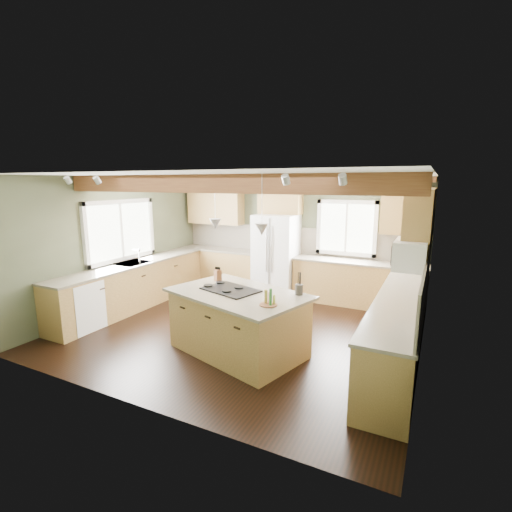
% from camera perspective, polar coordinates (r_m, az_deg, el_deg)
% --- Properties ---
extents(floor, '(5.60, 5.60, 0.00)m').
position_cam_1_polar(floor, '(6.53, -2.05, -11.16)').
color(floor, black).
rests_on(floor, ground).
extents(ceiling, '(5.60, 5.60, 0.00)m').
position_cam_1_polar(ceiling, '(6.03, -2.23, 12.31)').
color(ceiling, silver).
rests_on(ceiling, wall_back).
extents(wall_back, '(5.60, 0.00, 5.60)m').
position_cam_1_polar(wall_back, '(8.40, 6.04, 3.07)').
color(wall_back, '#3E4531').
rests_on(wall_back, ground).
extents(wall_left, '(0.00, 5.00, 5.00)m').
position_cam_1_polar(wall_left, '(7.86, -20.39, 1.86)').
color(wall_left, '#3E4531').
rests_on(wall_left, ground).
extents(wall_right, '(0.00, 5.00, 5.00)m').
position_cam_1_polar(wall_right, '(5.43, 24.84, -2.46)').
color(wall_right, '#3E4531').
rests_on(wall_right, ground).
extents(ceiling_beam, '(5.55, 0.26, 0.26)m').
position_cam_1_polar(ceiling_beam, '(5.36, -6.29, 10.99)').
color(ceiling_beam, '#5C2C1A').
rests_on(ceiling_beam, ceiling).
extents(soffit_trim, '(5.55, 0.20, 0.10)m').
position_cam_1_polar(soffit_trim, '(8.22, 5.97, 11.57)').
color(soffit_trim, '#5C2C1A').
rests_on(soffit_trim, ceiling).
extents(backsplash_back, '(5.58, 0.03, 0.58)m').
position_cam_1_polar(backsplash_back, '(8.40, 5.99, 2.45)').
color(backsplash_back, brown).
rests_on(backsplash_back, wall_back).
extents(backsplash_right, '(0.03, 3.70, 0.58)m').
position_cam_1_polar(backsplash_right, '(5.50, 24.63, -3.24)').
color(backsplash_right, brown).
rests_on(backsplash_right, wall_right).
extents(base_cab_back_left, '(2.02, 0.60, 0.88)m').
position_cam_1_polar(base_cab_back_left, '(9.07, -5.41, -1.83)').
color(base_cab_back_left, brown).
rests_on(base_cab_back_left, floor).
extents(counter_back_left, '(2.06, 0.64, 0.04)m').
position_cam_1_polar(counter_back_left, '(8.98, -5.46, 1.03)').
color(counter_back_left, '#4D4438').
rests_on(counter_back_left, base_cab_back_left).
extents(base_cab_back_right, '(2.62, 0.60, 0.88)m').
position_cam_1_polar(base_cab_back_right, '(7.90, 15.34, -4.18)').
color(base_cab_back_right, brown).
rests_on(base_cab_back_right, floor).
extents(counter_back_right, '(2.66, 0.64, 0.04)m').
position_cam_1_polar(counter_back_right, '(7.79, 15.52, -0.92)').
color(counter_back_right, '#4D4438').
rests_on(counter_back_right, base_cab_back_right).
extents(base_cab_left, '(0.60, 3.70, 0.88)m').
position_cam_1_polar(base_cab_left, '(7.86, -18.18, -4.42)').
color(base_cab_left, brown).
rests_on(base_cab_left, floor).
extents(counter_left, '(0.64, 3.74, 0.04)m').
position_cam_1_polar(counter_left, '(7.75, -18.39, -1.14)').
color(counter_left, '#4D4438').
rests_on(counter_left, base_cab_left).
extents(base_cab_right, '(0.60, 3.70, 0.88)m').
position_cam_1_polar(base_cab_right, '(5.74, 21.11, -10.45)').
color(base_cab_right, brown).
rests_on(base_cab_right, floor).
extents(counter_right, '(0.64, 3.74, 0.04)m').
position_cam_1_polar(counter_right, '(5.59, 21.44, -6.06)').
color(counter_right, '#4D4438').
rests_on(counter_right, base_cab_right).
extents(upper_cab_back_left, '(1.40, 0.35, 0.90)m').
position_cam_1_polar(upper_cab_back_left, '(9.06, -6.25, 7.80)').
color(upper_cab_back_left, brown).
rests_on(upper_cab_back_left, wall_back).
extents(upper_cab_over_fridge, '(0.96, 0.35, 0.70)m').
position_cam_1_polar(upper_cab_over_fridge, '(8.27, 3.76, 8.90)').
color(upper_cab_over_fridge, brown).
rests_on(upper_cab_over_fridge, wall_back).
extents(upper_cab_right, '(0.35, 2.20, 0.90)m').
position_cam_1_polar(upper_cab_right, '(6.23, 24.01, 5.33)').
color(upper_cab_right, brown).
rests_on(upper_cab_right, wall_right).
extents(upper_cab_back_corner, '(0.90, 0.35, 0.90)m').
position_cam_1_polar(upper_cab_back_corner, '(7.66, 22.10, 6.42)').
color(upper_cab_back_corner, brown).
rests_on(upper_cab_back_corner, wall_back).
extents(window_left, '(0.04, 1.60, 1.05)m').
position_cam_1_polar(window_left, '(7.85, -20.15, 3.71)').
color(window_left, white).
rests_on(window_left, wall_left).
extents(window_back, '(1.10, 0.04, 1.00)m').
position_cam_1_polar(window_back, '(8.02, 13.76, 4.23)').
color(window_back, white).
rests_on(window_back, wall_back).
extents(sink, '(0.50, 0.65, 0.03)m').
position_cam_1_polar(sink, '(7.75, -18.39, -1.10)').
color(sink, '#262628').
rests_on(sink, counter_left).
extents(faucet, '(0.02, 0.02, 0.28)m').
position_cam_1_polar(faucet, '(7.60, -17.50, -0.17)').
color(faucet, '#B2B2B7').
rests_on(faucet, sink).
extents(dishwasher, '(0.60, 0.60, 0.84)m').
position_cam_1_polar(dishwasher, '(7.04, -25.57, -6.89)').
color(dishwasher, white).
rests_on(dishwasher, floor).
extents(oven, '(0.60, 0.72, 0.84)m').
position_cam_1_polar(oven, '(4.56, 19.29, -16.28)').
color(oven, white).
rests_on(oven, floor).
extents(microwave, '(0.40, 0.70, 0.38)m').
position_cam_1_polar(microwave, '(5.34, 22.69, 0.25)').
color(microwave, white).
rests_on(microwave, wall_right).
extents(pendant_left, '(0.18, 0.18, 0.16)m').
position_cam_1_polar(pendant_left, '(5.55, -6.27, 4.90)').
color(pendant_left, '#B2B2B7').
rests_on(pendant_left, ceiling).
extents(pendant_right, '(0.18, 0.18, 0.16)m').
position_cam_1_polar(pendant_right, '(4.90, 0.90, 4.11)').
color(pendant_right, '#B2B2B7').
rests_on(pendant_right, ceiling).
extents(refrigerator, '(0.90, 0.74, 1.80)m').
position_cam_1_polar(refrigerator, '(8.23, 3.10, 0.12)').
color(refrigerator, white).
rests_on(refrigerator, floor).
extents(island, '(2.10, 1.61, 0.88)m').
position_cam_1_polar(island, '(5.57, -2.76, -10.34)').
color(island, brown).
rests_on(island, floor).
extents(island_top, '(2.25, 1.76, 0.04)m').
position_cam_1_polar(island_top, '(5.42, -2.81, -5.81)').
color(island_top, '#4D4438').
rests_on(island_top, island).
extents(cooktop, '(0.92, 0.74, 0.02)m').
position_cam_1_polar(cooktop, '(5.52, -3.94, -5.18)').
color(cooktop, black).
rests_on(cooktop, island_top).
extents(knife_block, '(0.14, 0.13, 0.19)m').
position_cam_1_polar(knife_block, '(6.01, -5.90, -2.98)').
color(knife_block, brown).
rests_on(knife_block, island_top).
extents(utensil_crock, '(0.12, 0.12, 0.15)m').
position_cam_1_polar(utensil_crock, '(5.32, 6.63, -5.15)').
color(utensil_crock, '#423B35').
rests_on(utensil_crock, island_top).
extents(bottle_tray, '(0.30, 0.30, 0.22)m').
position_cam_1_polar(bottle_tray, '(4.83, 1.93, -6.34)').
color(bottle_tray, brown).
rests_on(bottle_tray, island_top).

